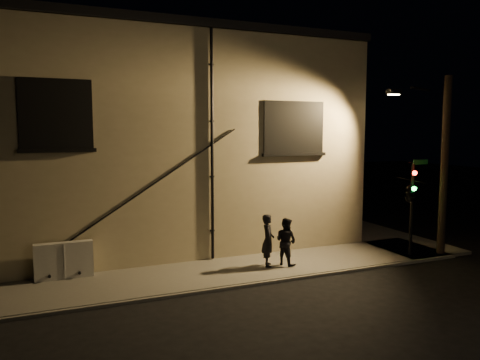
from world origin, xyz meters
name	(u,v)px	position (x,y,z in m)	size (l,w,h in m)	color
ground	(294,280)	(0.00, 0.00, 0.00)	(90.00, 90.00, 0.00)	black
sidewalk	(268,244)	(1.22, 4.39, 0.06)	(21.00, 16.00, 0.12)	#585650
building	(145,140)	(-3.00, 8.99, 4.40)	(16.20, 12.23, 8.80)	tan
utility_cabinet	(64,260)	(-6.96, 2.70, 0.71)	(1.80, 0.30, 1.18)	#B6B3AD
pedestrian_a	(268,240)	(-0.29, 1.38, 1.04)	(0.67, 0.44, 1.84)	black
pedestrian_b	(286,241)	(0.37, 1.29, 0.96)	(0.82, 0.64, 1.68)	black
traffic_signal	(410,192)	(5.17, 0.44, 2.58)	(1.38, 2.16, 3.65)	black
streetlamp_pole	(441,161)	(6.55, 0.35, 3.69)	(2.02, 1.38, 6.92)	black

